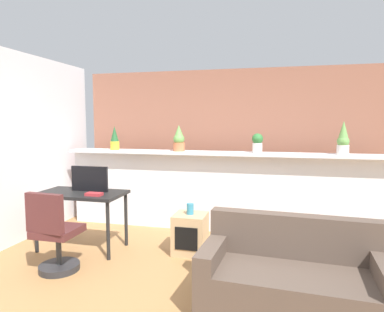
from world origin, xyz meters
The scene contains 15 objects.
ground_plane centered at (0.00, 0.00, 0.00)m, with size 12.00×12.00×0.00m, color #9E7042.
divider_wall centered at (0.00, 2.00, 0.58)m, with size 4.76×0.16×1.17m, color silver.
plant_shelf centered at (0.00, 1.96, 1.19)m, with size 4.76×0.40×0.04m, color silver.
brick_wall_behind centered at (0.00, 2.60, 1.25)m, with size 4.76×0.10×2.50m, color #935B47.
potted_plant_0 centered at (-1.66, 1.93, 1.39)m, with size 0.14×0.14×0.38m.
potted_plant_1 centered at (-0.61, 1.93, 1.39)m, with size 0.18×0.18×0.40m.
potted_plant_2 centered at (0.56, 1.92, 1.36)m, with size 0.16×0.16×0.28m.
potted_plant_3 centered at (1.70, 1.94, 1.42)m, with size 0.16×0.16×0.46m.
desk centered at (-1.60, 0.83, 0.67)m, with size 1.10×0.60×0.75m.
tv_monitor centered at (-1.52, 0.91, 0.91)m, with size 0.51×0.04×0.33m, color black.
office_chair centered at (-1.50, 0.13, 0.39)m, with size 0.46×0.46×0.91m.
side_cube_shelf centered at (-0.20, 1.02, 0.25)m, with size 0.40×0.41×0.50m.
vase_on_shelf centered at (-0.20, 1.03, 0.57)m, with size 0.09×0.09×0.14m, color teal.
book_on_desk centered at (-1.33, 0.69, 0.77)m, with size 0.20×0.11×0.04m, color #B22D33.
couch centered at (0.99, -0.07, 0.28)m, with size 1.61×0.86×0.80m.
Camera 1 is at (0.82, -3.02, 1.65)m, focal length 31.92 mm.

